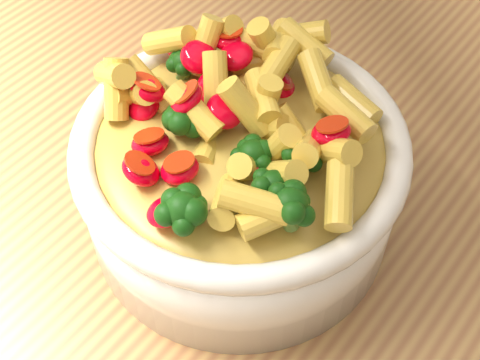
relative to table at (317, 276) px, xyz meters
The scene contains 3 objects.
table is the anchor object (origin of this frame).
serving_bowl 0.17m from the table, 138.29° to the right, with size 0.25×0.25×0.11m.
pasta_salad 0.24m from the table, 138.29° to the right, with size 0.20×0.20×0.05m.
Camera 1 is at (0.15, -0.31, 1.36)m, focal length 50.00 mm.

